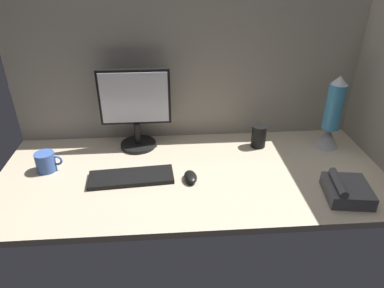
# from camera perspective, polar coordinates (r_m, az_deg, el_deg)

# --- Properties ---
(ground_plane) EXTENTS (1.80, 0.80, 0.03)m
(ground_plane) POSITION_cam_1_polar(r_m,az_deg,el_deg) (1.62, 0.87, -4.70)
(ground_plane) COLOR tan
(cubicle_wall_back) EXTENTS (1.80, 0.05, 0.71)m
(cubicle_wall_back) POSITION_cam_1_polar(r_m,az_deg,el_deg) (1.80, -0.10, 11.91)
(cubicle_wall_back) COLOR gray
(cubicle_wall_back) RESTS_ON ground_plane
(monitor) EXTENTS (0.35, 0.18, 0.40)m
(monitor) POSITION_cam_1_polar(r_m,az_deg,el_deg) (1.73, -9.25, 6.02)
(monitor) COLOR black
(monitor) RESTS_ON ground_plane
(keyboard) EXTENTS (0.38, 0.16, 0.02)m
(keyboard) POSITION_cam_1_polar(r_m,az_deg,el_deg) (1.57, -9.91, -5.37)
(keyboard) COLOR black
(keyboard) RESTS_ON ground_plane
(mouse) EXTENTS (0.06, 0.10, 0.03)m
(mouse) POSITION_cam_1_polar(r_m,az_deg,el_deg) (1.53, -0.25, -5.42)
(mouse) COLOR black
(mouse) RESTS_ON ground_plane
(mug_black_travel) EXTENTS (0.07, 0.07, 0.11)m
(mug_black_travel) POSITION_cam_1_polar(r_m,az_deg,el_deg) (1.80, 10.87, 1.26)
(mug_black_travel) COLOR black
(mug_black_travel) RESTS_ON ground_plane
(mug_ceramic_blue) EXTENTS (0.12, 0.09, 0.09)m
(mug_ceramic_blue) POSITION_cam_1_polar(r_m,az_deg,el_deg) (1.72, -22.79, -2.70)
(mug_ceramic_blue) COLOR #38569E
(mug_ceramic_blue) RESTS_ON ground_plane
(lava_lamp) EXTENTS (0.11, 0.11, 0.38)m
(lava_lamp) POSITION_cam_1_polar(r_m,az_deg,el_deg) (1.86, 21.89, 3.92)
(lava_lamp) COLOR #A5A5AD
(lava_lamp) RESTS_ON ground_plane
(desk_phone) EXTENTS (0.20, 0.21, 0.09)m
(desk_phone) POSITION_cam_1_polar(r_m,az_deg,el_deg) (1.56, 23.95, -6.90)
(desk_phone) COLOR #4C4C51
(desk_phone) RESTS_ON ground_plane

